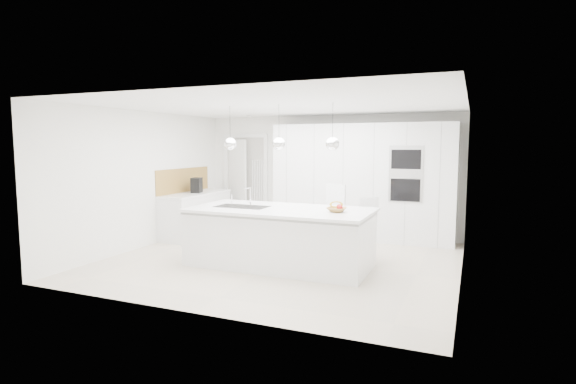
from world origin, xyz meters
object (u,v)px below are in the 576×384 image
at_px(island_base, 279,239).
at_px(fruit_bowl, 337,210).
at_px(bar_stool_left, 333,221).
at_px(espresso_machine, 197,185).
at_px(bar_stool_right, 367,229).

xyz_separation_m(island_base, fruit_bowl, (0.91, 0.03, 0.50)).
relative_size(fruit_bowl, bar_stool_left, 0.23).
relative_size(fruit_bowl, espresso_machine, 0.90).
distance_m(island_base, espresso_machine, 3.01).
bearing_deg(bar_stool_left, island_base, -106.00).
bearing_deg(island_base, bar_stool_right, 37.78).
relative_size(island_base, bar_stool_left, 2.33).
relative_size(espresso_machine, bar_stool_right, 0.30).
bearing_deg(bar_stool_right, island_base, -166.64).
xyz_separation_m(espresso_machine, bar_stool_left, (3.11, -0.55, -0.45)).
height_order(island_base, bar_stool_left, bar_stool_left).
xyz_separation_m(island_base, bar_stool_left, (0.58, 0.96, 0.17)).
bearing_deg(island_base, fruit_bowl, 1.78).
bearing_deg(bar_stool_left, fruit_bowl, -55.34).
height_order(fruit_bowl, espresso_machine, espresso_machine).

